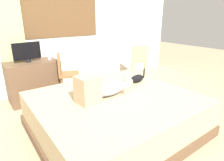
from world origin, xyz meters
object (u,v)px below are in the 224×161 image
Objects in this scene: desk at (34,81)px; chair_spare at (139,60)px; person_lying at (105,88)px; bed at (115,113)px; cat at (136,79)px; tv_monitor at (27,52)px; cup at (49,58)px; chair_by_desk at (65,72)px.

desk is 2.45m from chair_spare.
person_lying is 1.73m from desk.
bed is 2.30× the size of desk.
tv_monitor reaches higher than cat.
chair_spare is at bearing -7.00° from cup.
person_lying is 1.61m from cup.
bed is 1.79m from cup.
person_lying is at bearing -145.17° from chair_spare.
bed is 2.33m from chair_spare.
desk is at bearing 107.31° from person_lying.
chair_spare is (1.90, -0.05, 0.00)m from chair_by_desk.
chair_by_desk reaches higher than desk.
cup is at bearing 121.54° from cat.
person_lying is 0.72m from cat.
tv_monitor is 2.53m from chair_spare.
chair_spare is at bearing -1.51° from chair_by_desk.
chair_spare is at bearing 44.30° from cat.
tv_monitor is (-0.56, 1.63, 0.30)m from person_lying.
person_lying reaches higher than cup.
bed is at bearing -87.12° from chair_by_desk.
tv_monitor is at bearing 157.20° from chair_by_desk.
chair_spare reaches higher than person_lying.
tv_monitor is 0.56× the size of chair_by_desk.
cat reaches higher than bed.
person_lying is 12.40× the size of cup.
tv_monitor is 6.31× the size of cup.
person_lying is 1.39m from chair_by_desk.
cup reaches higher than cat.
chair_by_desk reaches higher than cat.
tv_monitor reaches higher than cup.
cup is (0.32, -0.03, 0.41)m from desk.
cat is 0.42× the size of chair_spare.
tv_monitor is at bearing 174.84° from cup.
cup is at bearing -5.16° from tv_monitor.
chair_spare reaches higher than cup.
cat is at bearing -61.08° from chair_by_desk.
person_lying is 1.96× the size of tv_monitor.
person_lying reaches higher than bed.
cat is (0.61, 0.24, 0.32)m from bed.
person_lying is 2.35m from chair_spare.
chair_by_desk is (-0.68, 1.24, -0.07)m from cat.
bed is 1.82m from desk.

